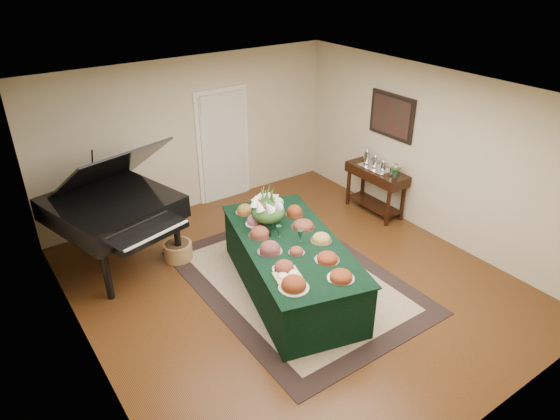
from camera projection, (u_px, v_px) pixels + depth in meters
ground at (292, 282)px, 7.16m from camera, size 6.00×6.00×0.00m
area_rug at (295, 280)px, 7.19m from camera, size 2.56×3.59×0.01m
kitchen_doorway at (223, 147)px, 9.13m from camera, size 1.05×0.07×2.10m
buffet_table at (291, 266)px, 6.82m from camera, size 1.87×2.85×0.79m
food_platters at (287, 239)px, 6.60m from camera, size 1.37×2.37×0.12m
cutting_board at (288, 275)px, 5.90m from camera, size 0.39×0.39×0.10m
green_goblets at (289, 234)px, 6.65m from camera, size 0.24×0.34×0.18m
floral_centerpiece at (268, 207)px, 6.88m from camera, size 0.49×0.49×0.49m
grand_piano at (113, 207)px, 7.18m from camera, size 1.93×2.14×1.87m
wicker_basket at (178, 251)px, 7.65m from camera, size 0.43×0.43×0.27m
mahogany_sideboard at (376, 179)px, 8.78m from camera, size 0.45×1.18×0.84m
tea_service at (377, 163)px, 8.65m from camera, size 0.34×0.74×0.30m
pink_bouquet at (396, 168)px, 8.31m from camera, size 0.20×0.20×0.25m
wall_painting at (392, 116)px, 8.37m from camera, size 0.05×0.95×0.75m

